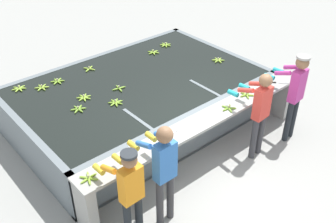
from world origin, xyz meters
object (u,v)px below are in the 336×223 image
at_px(banana_bunch_floating_7, 42,87).
at_px(banana_bunch_ledge_1, 229,108).
at_px(banana_bunch_floating_9, 218,60).
at_px(banana_bunch_floating_10, 58,81).
at_px(banana_bunch_floating_6, 19,88).
at_px(banana_bunch_ledge_0, 246,95).
at_px(worker_3, 295,89).
at_px(worker_1, 163,167).
at_px(banana_bunch_floating_0, 165,45).
at_px(worker_0, 130,188).
at_px(worker_2, 260,108).
at_px(banana_bunch_floating_5, 78,109).
at_px(banana_bunch_floating_2, 84,98).
at_px(banana_bunch_floating_3, 116,102).
at_px(banana_bunch_floating_1, 119,88).
at_px(knife_0, 171,134).
at_px(knife_1, 277,82).
at_px(banana_bunch_floating_8, 153,52).
at_px(banana_bunch_ledge_2, 89,178).
at_px(banana_bunch_floating_4, 89,69).

height_order(banana_bunch_floating_7, banana_bunch_ledge_1, banana_bunch_ledge_1).
relative_size(banana_bunch_floating_9, banana_bunch_floating_10, 1.00).
distance_m(banana_bunch_floating_6, banana_bunch_ledge_0, 4.30).
bearing_deg(banana_bunch_floating_7, worker_3, -44.87).
distance_m(worker_1, banana_bunch_floating_0, 4.39).
xyz_separation_m(worker_0, banana_bunch_floating_7, (0.34, 3.31, -0.02)).
height_order(worker_2, banana_bunch_floating_5, worker_2).
bearing_deg(banana_bunch_floating_5, banana_bunch_floating_9, -4.74).
relative_size(worker_3, banana_bunch_floating_2, 6.26).
relative_size(worker_0, banana_bunch_floating_7, 5.62).
bearing_deg(banana_bunch_floating_6, banana_bunch_floating_3, -55.69).
bearing_deg(worker_3, banana_bunch_ledge_0, 135.27).
bearing_deg(banana_bunch_ledge_1, banana_bunch_floating_9, 48.55).
bearing_deg(worker_1, banana_bunch_floating_1, 69.41).
bearing_deg(banana_bunch_ledge_0, banana_bunch_ledge_1, -171.45).
bearing_deg(knife_0, knife_1, -2.04).
xyz_separation_m(worker_3, banana_bunch_floating_0, (-0.28, 3.31, -0.15)).
height_order(banana_bunch_floating_8, banana_bunch_ledge_1, banana_bunch_ledge_1).
distance_m(worker_3, banana_bunch_floating_2, 3.86).
bearing_deg(banana_bunch_floating_0, banana_bunch_ledge_2, -143.77).
xyz_separation_m(worker_1, banana_bunch_floating_3, (0.55, 1.98, -0.12)).
relative_size(banana_bunch_floating_7, knife_0, 0.80).
xyz_separation_m(worker_1, knife_1, (3.37, 0.53, -0.12)).
relative_size(worker_0, banana_bunch_floating_3, 5.62).
xyz_separation_m(banana_bunch_floating_0, banana_bunch_floating_2, (-2.66, -0.82, 0.00)).
relative_size(banana_bunch_ledge_1, knife_1, 1.00).
bearing_deg(banana_bunch_floating_0, banana_bunch_floating_2, -162.96).
xyz_separation_m(banana_bunch_floating_4, banana_bunch_floating_5, (-0.95, -1.20, -0.00)).
bearing_deg(banana_bunch_ledge_0, worker_1, -166.41).
distance_m(banana_bunch_floating_1, banana_bunch_floating_2, 0.69).
height_order(worker_3, banana_bunch_floating_9, worker_3).
bearing_deg(banana_bunch_floating_10, banana_bunch_ledge_2, -109.44).
bearing_deg(banana_bunch_ledge_2, worker_0, -61.34).
bearing_deg(worker_2, banana_bunch_floating_8, 87.24).
distance_m(worker_2, banana_bunch_floating_0, 3.28).
height_order(banana_bunch_floating_3, banana_bunch_floating_8, same).
xyz_separation_m(banana_bunch_floating_0, banana_bunch_ledge_0, (-0.34, -2.70, 0.00)).
height_order(banana_bunch_floating_7, banana_bunch_ledge_2, banana_bunch_ledge_2).
distance_m(banana_bunch_floating_3, knife_1, 3.17).
height_order(banana_bunch_floating_6, banana_bunch_floating_7, same).
height_order(worker_3, banana_bunch_floating_0, worker_3).
distance_m(worker_2, banana_bunch_ledge_0, 0.59).
height_order(worker_0, banana_bunch_floating_5, worker_0).
bearing_deg(banana_bunch_floating_2, banana_bunch_floating_4, 53.99).
height_order(banana_bunch_floating_9, banana_bunch_floating_10, same).
xyz_separation_m(banana_bunch_floating_6, banana_bunch_floating_10, (0.69, -0.22, 0.00)).
xyz_separation_m(worker_3, banana_bunch_floating_10, (-3.01, 3.37, -0.15)).
bearing_deg(banana_bunch_floating_1, banana_bunch_floating_5, -172.24).
distance_m(banana_bunch_floating_1, banana_bunch_ledge_2, 2.48).
distance_m(banana_bunch_floating_1, banana_bunch_floating_9, 2.36).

